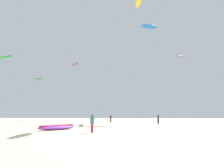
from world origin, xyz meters
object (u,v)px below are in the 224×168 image
Objects in this scene: kite_aloft_4 at (75,64)px; person_midground at (111,118)px; kite_aloft_3 at (38,79)px; kite_aloft_1 at (139,2)px; cooler_box at (81,125)px; kite_aloft_0 at (5,57)px; person_foreground at (92,122)px; person_left at (158,118)px; kite_grounded_near at (57,127)px; kite_aloft_2 at (181,56)px; kite_aloft_5 at (149,27)px.

person_midground is at bearing -51.17° from kite_aloft_4.
person_midground is 20.60m from kite_aloft_3.
cooler_box is at bearing -134.82° from kite_aloft_1.
kite_aloft_3 reaches higher than cooler_box.
kite_aloft_0 is 11.06m from kite_aloft_3.
kite_aloft_4 reaches higher than person_foreground.
person_left is at bearing -26.92° from kite_aloft_1.
cooler_box is at bearing 74.77° from kite_grounded_near.
person_left is 0.59× the size of kite_aloft_2.
kite_aloft_5 is (14.25, 24.26, 23.88)m from kite_grounded_near.
person_midground is 13.38m from cooler_box.
person_left is at bearing 3.71° from kite_aloft_0.
person_foreground is 0.93× the size of person_left.
kite_aloft_2 is at bearing -105.68° from person_foreground.
person_midground is 0.35× the size of kite_aloft_5.
kite_aloft_2 reaches higher than kite_aloft_4.
kite_aloft_3 is (-24.04, 7.59, -14.48)m from kite_aloft_1.
kite_grounded_near is at bearing -77.41° from kite_aloft_4.
kite_aloft_3 is at bearing 162.48° from kite_aloft_1.
person_foreground is 20.94m from person_midground.
cooler_box is 0.16× the size of kite_aloft_4.
person_left is at bearing -106.16° from person_foreground.
kite_aloft_1 is 1.51× the size of kite_aloft_3.
kite_aloft_1 is at bearing 23.89° from person_midground.
kite_grounded_near is at bearing -18.43° from person_foreground.
kite_aloft_0 is 1.29× the size of kite_aloft_3.
kite_grounded_near is at bearing -105.23° from cooler_box.
kite_aloft_2 is (21.03, 16.91, 18.56)m from person_midground.
cooler_box is 33.74m from kite_aloft_4.
cooler_box is at bearing 81.07° from person_left.
kite_grounded_near is (-13.40, -13.21, -0.79)m from person_left.
kite_aloft_3 is 0.80× the size of kite_aloft_4.
person_midground is at bearing -148.04° from kite_aloft_5.
kite_grounded_near is 1.02× the size of kite_aloft_1.
person_foreground is 47.27m from kite_aloft_2.
person_midground reaches higher than kite_grounded_near.
person_left is (8.76, -5.05, 0.11)m from person_midground.
person_left is 31.19m from kite_aloft_2.
kite_grounded_near is 47.59m from kite_aloft_2.
person_foreground is at bearing -36.47° from kite_aloft_0.
kite_aloft_2 is (21.43, 37.84, 18.53)m from person_foreground.
kite_aloft_3 is at bearing -40.86° from person_foreground.
person_left is at bearing 25.20° from person_midground.
kite_grounded_near is 1.40× the size of kite_aloft_2.
kite_aloft_0 is 28.56m from kite_aloft_1.
kite_aloft_1 is at bearing -17.52° from kite_aloft_3.
cooler_box is at bearing -129.03° from kite_aloft_2.
kite_grounded_near is (-4.23, 2.67, -0.71)m from person_foreground.
person_midground is at bearing -77.26° from person_foreground.
kite_aloft_4 is 0.76× the size of kite_aloft_5.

